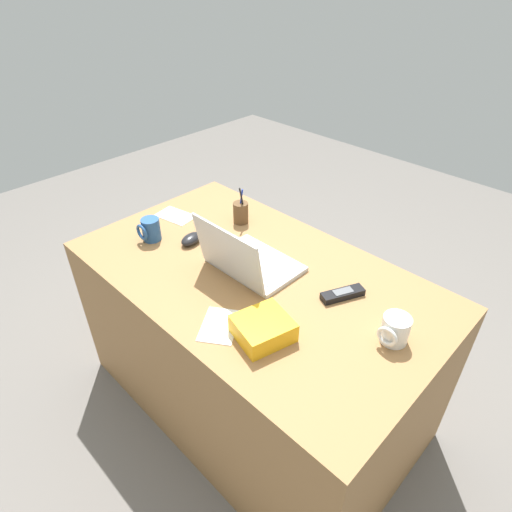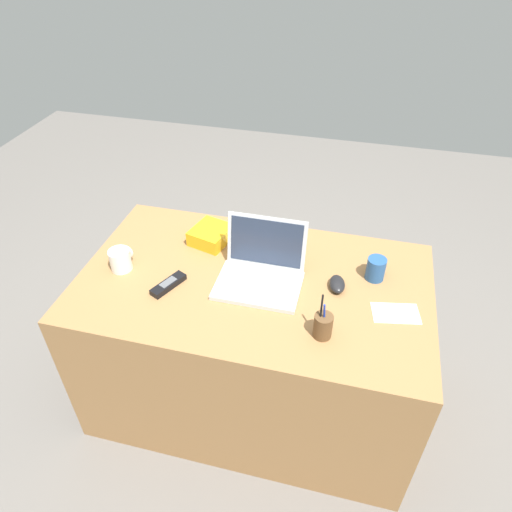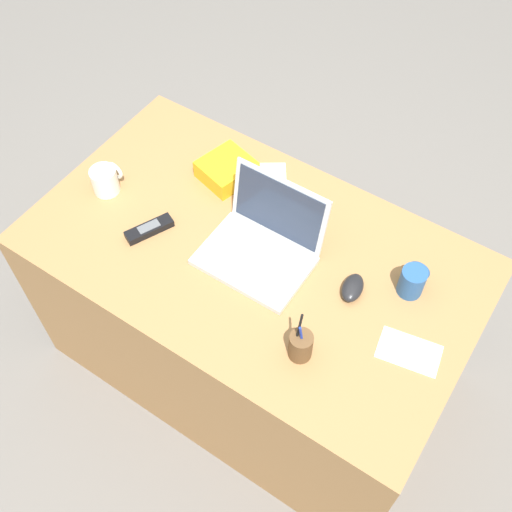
% 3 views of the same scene
% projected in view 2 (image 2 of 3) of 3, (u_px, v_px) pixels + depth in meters
% --- Properties ---
extents(ground_plane, '(6.00, 6.00, 0.00)m').
position_uv_depth(ground_plane, '(254.00, 392.00, 2.28)').
color(ground_plane, slate).
extents(desk, '(1.38, 0.81, 0.73)m').
position_uv_depth(desk, '(254.00, 342.00, 2.06)').
color(desk, '#9E7042').
rests_on(desk, ground).
extents(laptop, '(0.32, 0.27, 0.23)m').
position_uv_depth(laptop, '(261.00, 271.00, 1.80)').
color(laptop, silver).
rests_on(laptop, desk).
extents(computer_mouse, '(0.08, 0.11, 0.04)m').
position_uv_depth(computer_mouse, '(337.00, 284.00, 1.79)').
color(computer_mouse, black).
rests_on(computer_mouse, desk).
extents(coffee_mug_white, '(0.07, 0.09, 0.09)m').
position_uv_depth(coffee_mug_white, '(376.00, 268.00, 1.82)').
color(coffee_mug_white, '#26518C').
rests_on(coffee_mug_white, desk).
extents(coffee_mug_tall, '(0.08, 0.10, 0.09)m').
position_uv_depth(coffee_mug_tall, '(121.00, 259.00, 1.86)').
color(coffee_mug_tall, white).
rests_on(coffee_mug_tall, desk).
extents(cordless_phone, '(0.10, 0.16, 0.03)m').
position_uv_depth(cordless_phone, '(168.00, 284.00, 1.79)').
color(cordless_phone, black).
rests_on(cordless_phone, desk).
extents(pen_holder, '(0.06, 0.06, 0.17)m').
position_uv_depth(pen_holder, '(323.00, 326.00, 1.58)').
color(pen_holder, brown).
rests_on(pen_holder, desk).
extents(snack_bag, '(0.19, 0.19, 0.06)m').
position_uv_depth(snack_bag, '(211.00, 235.00, 2.01)').
color(snack_bag, '#F2AD19').
rests_on(snack_bag, desk).
extents(paper_note_near_laptop, '(0.18, 0.13, 0.00)m').
position_uv_depth(paper_note_near_laptop, '(396.00, 313.00, 1.69)').
color(paper_note_near_laptop, white).
rests_on(paper_note_near_laptop, desk).
extents(paper_note_left, '(0.18, 0.19, 0.00)m').
position_uv_depth(paper_note_left, '(244.00, 237.00, 2.06)').
color(paper_note_left, white).
rests_on(paper_note_left, desk).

